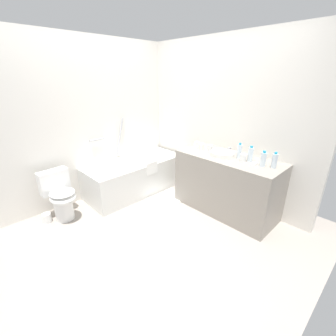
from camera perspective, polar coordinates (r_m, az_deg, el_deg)
ground_plane at (r=3.15m, az=-4.40°, el=-14.28°), size 3.74×3.74×0.00m
wall_back_tiled at (r=3.78m, az=-18.76°, el=10.78°), size 3.14×0.10×2.40m
wall_right_mirror at (r=3.67m, az=12.61°, el=11.10°), size 0.10×3.06×2.40m
bathtub at (r=3.94m, az=-8.23°, el=-1.69°), size 1.65×0.71×1.21m
toilet at (r=3.46m, az=-25.20°, el=-6.27°), size 0.39×0.49×0.69m
vanity_counter at (r=3.39m, az=14.24°, el=-3.94°), size 0.62×1.44×0.83m
sink_basin at (r=3.26m, az=13.40°, el=3.49°), size 0.32×0.32×0.06m
sink_faucet at (r=3.41m, az=15.20°, el=4.25°), size 0.10×0.15×0.08m
water_bottle_0 at (r=3.12m, az=19.82°, el=3.22°), size 0.07×0.07×0.21m
water_bottle_1 at (r=3.01m, az=24.97°, el=1.67°), size 0.06×0.06×0.20m
water_bottle_2 at (r=3.00m, az=22.59°, el=2.01°), size 0.07×0.07×0.20m
water_bottle_3 at (r=3.19m, az=17.32°, el=3.99°), size 0.06×0.06×0.21m
drinking_glass_0 at (r=3.60m, az=7.14°, el=5.88°), size 0.07×0.07×0.08m
drinking_glass_1 at (r=3.40m, az=10.42°, el=4.86°), size 0.07×0.07×0.10m
drinking_glass_2 at (r=3.48m, az=8.26°, el=5.32°), size 0.08×0.08×0.09m
drinking_glass_3 at (r=3.11m, az=18.16°, el=2.48°), size 0.08×0.08×0.10m
soap_dish at (r=3.06m, az=20.63°, el=1.06°), size 0.09×0.06×0.02m
bath_mat at (r=3.76m, az=-0.02°, el=-7.55°), size 0.60×0.43×0.01m
toilet_paper_roll at (r=3.58m, az=-27.87°, el=-10.93°), size 0.11×0.11×0.13m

